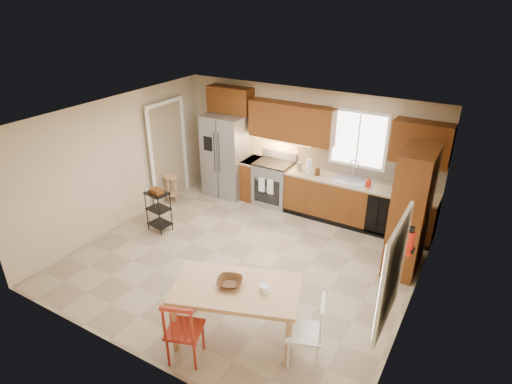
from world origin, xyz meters
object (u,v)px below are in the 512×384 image
Objects in this scene: dining_table at (237,312)px; bar_stool at (171,189)px; soap_bottle at (369,182)px; chair_red at (184,328)px; chair_white at (305,331)px; table_bowl at (230,285)px; utility_cart at (159,211)px; range_stove at (274,184)px; refrigerator at (227,155)px; pantry at (411,212)px; fire_extinguisher at (410,243)px; table_jar at (264,290)px.

bar_stool is (-3.38, 2.65, -0.08)m from dining_table.
soap_bottle is at bearing 2.71° from bar_stool.
chair_white is at bearing 8.70° from chair_red.
utility_cart is at bearing 149.22° from table_bowl.
range_stove reaches higher than table_bowl.
chair_red is at bearing -110.96° from table_bowl.
chair_red reaches higher than utility_cart.
soap_bottle is 4.15m from bar_stool.
bar_stool is at bearing 112.91° from chair_red.
soap_bottle is at bearing -0.45° from refrigerator.
table_bowl is (0.25, 0.65, 0.32)m from chair_red.
pantry is 1.30× the size of dining_table.
fire_extinguisher is at bearing 28.32° from chair_red.
fire_extinguisher is at bearing -59.47° from soap_bottle.
fire_extinguisher is 1.92m from chair_white.
range_stove is 0.97× the size of chair_white.
soap_bottle is at bearing 39.75° from utility_cart.
chair_red is at bearing -137.90° from dining_table.
pantry reaches higher than chair_red.
range_stove is at bearing 84.28° from chair_red.
bar_stool is at bearing 141.00° from table_bowl.
fire_extinguisher is at bearing -21.81° from bar_stool.
table_bowl is 3.14m from utility_cart.
refrigerator reaches higher than table_bowl.
soap_bottle is 0.23× the size of utility_cart.
table_bowl is (-1.05, -0.05, 0.32)m from chair_white.
bar_stool is at bearing 122.25° from dining_table.
chair_white is 5.05m from bar_stool.
range_stove reaches higher than dining_table.
table_bowl is 0.39× the size of utility_cart.
refrigerator is 2.93× the size of bar_stool.
utility_cart is at bearing -149.02° from soap_bottle.
pantry is 4.99m from bar_stool.
pantry is at bearing -12.62° from refrigerator.
chair_white reaches higher than range_stove.
soap_bottle is 0.53× the size of fire_extinguisher.
pantry is 1.07m from fire_extinguisher.
bar_stool is at bearing 39.37° from chair_white.
chair_red is (2.23, -4.30, -0.44)m from refrigerator.
chair_white is (0.35, -3.58, -0.52)m from soap_bottle.
soap_bottle reaches higher than chair_red.
table_jar reaches higher than table_bowl.
utility_cart is at bearing 117.67° from chair_red.
chair_red is (1.08, -4.36, 0.01)m from range_stove.
table_jar is at bearing -131.57° from fire_extinguisher.
refrigerator is 9.53× the size of soap_bottle.
pantry is at bearing -43.45° from soap_bottle.
range_stove is (1.15, 0.06, -0.45)m from refrigerator.
table_jar reaches higher than dining_table.
utility_cart is (-2.78, 1.60, 0.02)m from dining_table.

